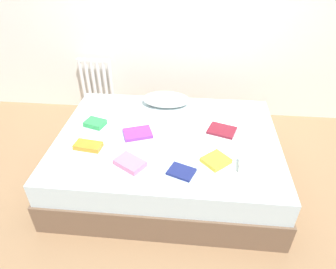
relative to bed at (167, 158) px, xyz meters
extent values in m
plane|color=#93704C|center=(0.00, 0.00, -0.25)|extent=(8.00, 8.00, 0.00)
cube|color=brown|center=(0.00, 0.00, -0.11)|extent=(2.00, 1.50, 0.28)
cube|color=silver|center=(0.00, 0.00, 0.14)|extent=(1.96, 1.46, 0.22)
cylinder|color=white|center=(-1.20, 1.20, 0.17)|extent=(0.04, 0.04, 0.60)
cylinder|color=white|center=(-1.13, 1.20, 0.17)|extent=(0.04, 0.04, 0.60)
cylinder|color=white|center=(-1.05, 1.20, 0.17)|extent=(0.04, 0.04, 0.60)
cylinder|color=white|center=(-0.98, 1.20, 0.17)|extent=(0.04, 0.04, 0.60)
cylinder|color=white|center=(-0.91, 1.20, 0.17)|extent=(0.04, 0.04, 0.60)
cylinder|color=white|center=(-0.83, 1.20, 0.17)|extent=(0.04, 0.04, 0.60)
cube|color=white|center=(-1.02, 1.20, 0.45)|extent=(0.41, 0.04, 0.04)
cube|color=white|center=(-1.02, 1.20, -0.11)|extent=(0.41, 0.04, 0.04)
ellipsoid|color=white|center=(-0.07, 0.56, 0.32)|extent=(0.49, 0.28, 0.13)
cube|color=yellow|center=(0.42, -0.32, 0.27)|extent=(0.26, 0.26, 0.04)
cube|color=navy|center=(0.15, -0.47, 0.26)|extent=(0.23, 0.21, 0.02)
cube|color=orange|center=(-0.65, -0.24, 0.27)|extent=(0.24, 0.15, 0.04)
cube|color=purple|center=(-0.27, -0.01, 0.27)|extent=(0.30, 0.26, 0.03)
cube|color=white|center=(0.70, -0.37, 0.28)|extent=(0.22, 0.17, 0.05)
cube|color=maroon|center=(0.49, 0.12, 0.26)|extent=(0.29, 0.26, 0.02)
cube|color=green|center=(-0.69, 0.11, 0.28)|extent=(0.21, 0.18, 0.05)
cube|color=pink|center=(-0.25, -0.43, 0.28)|extent=(0.27, 0.25, 0.05)
camera|label=1|loc=(0.22, -2.19, 1.82)|focal=32.29mm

